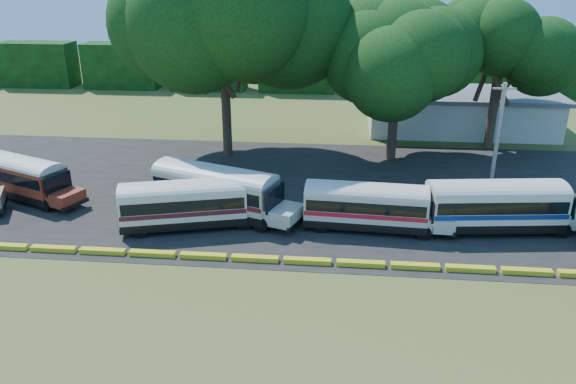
# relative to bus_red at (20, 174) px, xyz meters

# --- Properties ---
(ground) EXTENTS (160.00, 160.00, 0.00)m
(ground) POSITION_rel_bus_red_xyz_m (16.64, -8.71, -1.79)
(ground) COLOR #37511B
(ground) RESTS_ON ground
(asphalt_strip) EXTENTS (64.00, 24.00, 0.02)m
(asphalt_strip) POSITION_rel_bus_red_xyz_m (17.64, 3.29, -1.78)
(asphalt_strip) COLOR black
(asphalt_strip) RESTS_ON ground
(curb) EXTENTS (53.70, 0.45, 0.30)m
(curb) POSITION_rel_bus_red_xyz_m (16.64, -7.71, -1.64)
(curb) COLOR yellow
(curb) RESTS_ON ground
(terminal_building) EXTENTS (19.00, 9.00, 4.00)m
(terminal_building) POSITION_rel_bus_red_xyz_m (34.64, 21.29, 0.25)
(terminal_building) COLOR silver
(terminal_building) RESTS_ON ground
(treeline_backdrop) EXTENTS (130.00, 4.00, 6.00)m
(treeline_backdrop) POSITION_rel_bus_red_xyz_m (16.64, 39.29, 1.21)
(treeline_backdrop) COLOR black
(treeline_backdrop) RESTS_ON ground
(bus_red) EXTENTS (9.64, 5.79, 3.12)m
(bus_red) POSITION_rel_bus_red_xyz_m (0.00, 0.00, 0.00)
(bus_red) COLOR black
(bus_red) RESTS_ON ground
(bus_cream_west) EXTENTS (9.88, 4.83, 3.16)m
(bus_cream_west) POSITION_rel_bus_red_xyz_m (13.20, -3.73, -0.00)
(bus_cream_west) COLOR black
(bus_cream_west) RESTS_ON ground
(bus_cream_east) EXTENTS (10.64, 6.01, 3.42)m
(bus_cream_east) POSITION_rel_bus_red_xyz_m (14.75, -1.58, 0.15)
(bus_cream_east) COLOR black
(bus_cream_east) RESTS_ON ground
(bus_white_red) EXTENTS (9.48, 2.88, 3.07)m
(bus_white_red) POSITION_rel_bus_red_xyz_m (24.69, -2.87, -0.05)
(bus_white_red) COLOR black
(bus_white_red) RESTS_ON ground
(bus_white_blue) EXTENTS (10.47, 3.78, 3.36)m
(bus_white_blue) POSITION_rel_bus_red_xyz_m (32.73, -2.33, 0.12)
(bus_white_blue) COLOR black
(bus_white_blue) RESTS_ON ground
(tree_west) EXTENTS (14.11, 14.11, 17.28)m
(tree_west) POSITION_rel_bus_red_xyz_m (12.82, 11.20, 10.29)
(tree_west) COLOR #3B271D
(tree_west) RESTS_ON ground
(tree_center) EXTENTS (10.30, 10.30, 13.41)m
(tree_center) POSITION_rel_bus_red_xyz_m (27.16, 11.71, 7.80)
(tree_center) COLOR #3B271D
(tree_center) RESTS_ON ground
(tree_east) EXTENTS (8.91, 8.91, 13.04)m
(tree_east) POSITION_rel_bus_red_xyz_m (36.33, 15.62, 7.92)
(tree_east) COLOR #3B271D
(tree_east) RESTS_ON ground
(utility_pole) EXTENTS (1.60, 0.30, 8.08)m
(utility_pole) POSITION_rel_bus_red_xyz_m (34.06, 4.77, 2.36)
(utility_pole) COLOR gray
(utility_pole) RESTS_ON ground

